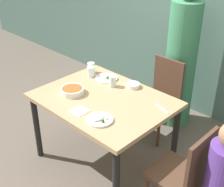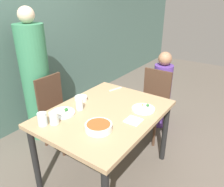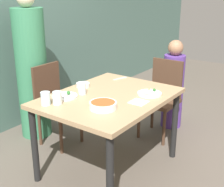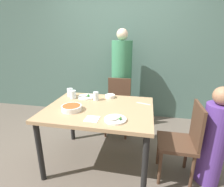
% 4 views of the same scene
% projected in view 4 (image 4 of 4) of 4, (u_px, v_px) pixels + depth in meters
% --- Properties ---
extents(ground_plane, '(10.00, 10.00, 0.00)m').
position_uv_depth(ground_plane, '(101.00, 161.00, 2.31)').
color(ground_plane, '#60564C').
extents(wall_back, '(10.00, 0.06, 2.70)m').
position_uv_depth(wall_back, '(120.00, 48.00, 3.35)').
color(wall_back, '#4C6B60').
rests_on(wall_back, ground_plane).
extents(dining_table, '(1.25, 0.96, 0.77)m').
position_uv_depth(dining_table, '(99.00, 114.00, 2.09)').
color(dining_table, tan).
rests_on(dining_table, ground_plane).
extents(chair_adult_spot, '(0.40, 0.40, 0.91)m').
position_uv_depth(chair_adult_spot, '(118.00, 104.00, 2.90)').
color(chair_adult_spot, '#4C3323').
rests_on(chair_adult_spot, ground_plane).
extents(chair_child_spot, '(0.40, 0.40, 0.91)m').
position_uv_depth(chair_child_spot, '(183.00, 139.00, 1.91)').
color(chair_child_spot, '#4C3323').
rests_on(chair_child_spot, ground_plane).
extents(person_adult, '(0.35, 0.35, 1.69)m').
position_uv_depth(person_adult, '(121.00, 82.00, 3.13)').
color(person_adult, '#387F56').
rests_on(person_adult, ground_plane).
extents(person_child, '(0.26, 0.26, 1.11)m').
position_uv_depth(person_child, '(213.00, 141.00, 1.85)').
color(person_child, '#5B3893').
rests_on(person_child, ground_plane).
extents(bowl_curry, '(0.23, 0.23, 0.06)m').
position_uv_depth(bowl_curry, '(72.00, 108.00, 1.98)').
color(bowl_curry, white).
rests_on(bowl_curry, dining_table).
extents(plate_rice_adult, '(0.23, 0.23, 0.05)m').
position_uv_depth(plate_rice_adult, '(86.00, 97.00, 2.40)').
color(plate_rice_adult, white).
rests_on(plate_rice_adult, dining_table).
extents(plate_rice_child, '(0.23, 0.23, 0.05)m').
position_uv_depth(plate_rice_child, '(115.00, 119.00, 1.75)').
color(plate_rice_child, white).
rests_on(plate_rice_child, dining_table).
extents(bowl_rice_small, '(0.13, 0.13, 0.04)m').
position_uv_depth(bowl_rice_small, '(110.00, 96.00, 2.39)').
color(bowl_rice_small, white).
rests_on(bowl_rice_small, dining_table).
extents(glass_water_tall, '(0.08, 0.08, 0.12)m').
position_uv_depth(glass_water_tall, '(70.00, 93.00, 2.42)').
color(glass_water_tall, silver).
rests_on(glass_water_tall, dining_table).
extents(glass_water_short, '(0.07, 0.07, 0.11)m').
position_uv_depth(glass_water_short, '(96.00, 96.00, 2.29)').
color(glass_water_short, silver).
rests_on(glass_water_short, dining_table).
extents(glass_water_center, '(0.08, 0.08, 0.11)m').
position_uv_depth(glass_water_center, '(73.00, 94.00, 2.35)').
color(glass_water_center, silver).
rests_on(glass_water_center, dining_table).
extents(napkin_folded, '(0.14, 0.14, 0.01)m').
position_uv_depth(napkin_folded, '(92.00, 119.00, 1.77)').
color(napkin_folded, white).
rests_on(napkin_folded, dining_table).
extents(fork_steel, '(0.18, 0.07, 0.01)m').
position_uv_depth(fork_steel, '(144.00, 103.00, 2.18)').
color(fork_steel, silver).
rests_on(fork_steel, dining_table).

